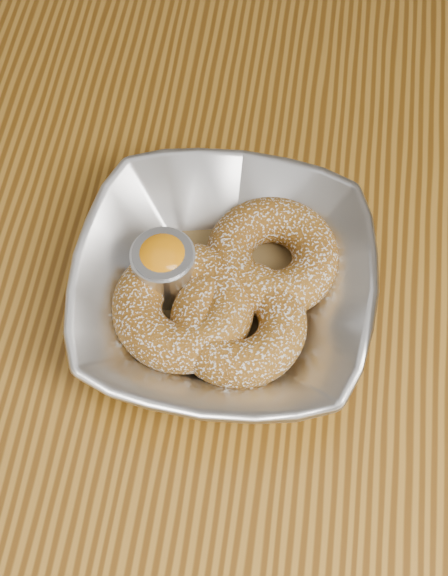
# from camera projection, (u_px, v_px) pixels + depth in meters

# --- Properties ---
(ground_plane) EXTENTS (4.00, 4.00, 0.00)m
(ground_plane) POSITION_uv_depth(u_px,v_px,m) (164.00, 506.00, 1.31)
(ground_plane) COLOR #565659
(ground_plane) RESTS_ON ground
(table) EXTENTS (1.20, 0.80, 0.75)m
(table) POSITION_uv_depth(u_px,v_px,m) (117.00, 341.00, 0.74)
(table) COLOR brown
(table) RESTS_ON ground_plane
(serving_bowl) EXTENTS (0.23, 0.23, 0.06)m
(serving_bowl) POSITION_uv_depth(u_px,v_px,m) (224.00, 289.00, 0.62)
(serving_bowl) COLOR silver
(serving_bowl) RESTS_ON table
(parchment) EXTENTS (0.19, 0.19, 0.00)m
(parchment) POSITION_uv_depth(u_px,v_px,m) (224.00, 301.00, 0.63)
(parchment) COLOR brown
(parchment) RESTS_ON table
(donut_back) EXTENTS (0.14, 0.14, 0.04)m
(donut_back) POSITION_uv_depth(u_px,v_px,m) (272.00, 256.00, 0.63)
(donut_back) COLOR brown
(donut_back) RESTS_ON parchment
(donut_front) EXTENTS (0.13, 0.13, 0.04)m
(donut_front) POSITION_uv_depth(u_px,v_px,m) (238.00, 323.00, 0.60)
(donut_front) COLOR brown
(donut_front) RESTS_ON parchment
(donut_extra) EXTENTS (0.14, 0.14, 0.04)m
(donut_extra) POSITION_uv_depth(u_px,v_px,m) (183.00, 307.00, 0.61)
(donut_extra) COLOR brown
(donut_extra) RESTS_ON parchment
(ramekin) EXTENTS (0.05, 0.05, 0.05)m
(ramekin) POSITION_uv_depth(u_px,v_px,m) (164.00, 267.00, 0.62)
(ramekin) COLOR silver
(ramekin) RESTS_ON table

